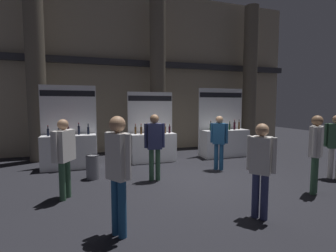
{
  "coord_description": "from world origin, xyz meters",
  "views": [
    {
      "loc": [
        -2.61,
        -5.76,
        1.94
      ],
      "look_at": [
        -0.3,
        1.3,
        1.28
      ],
      "focal_mm": 26.01,
      "sensor_mm": 36.0,
      "label": 1
    }
  ],
  "objects_px": {
    "exhibitor_booth_2": "(224,140)",
    "visitor_6": "(316,147)",
    "visitor_5": "(219,138)",
    "exhibitor_booth_0": "(69,148)",
    "visitor_1": "(261,163)",
    "trash_bin": "(93,167)",
    "exhibitor_booth_1": "(153,144)",
    "visitor_2": "(118,166)",
    "visitor_7": "(64,151)",
    "visitor_0": "(336,141)",
    "visitor_3": "(155,142)"
  },
  "relations": [
    {
      "from": "visitor_6",
      "to": "visitor_7",
      "type": "distance_m",
      "value": 5.32
    },
    {
      "from": "visitor_0",
      "to": "visitor_7",
      "type": "bearing_deg",
      "value": -142.25
    },
    {
      "from": "exhibitor_booth_0",
      "to": "exhibitor_booth_1",
      "type": "height_order",
      "value": "exhibitor_booth_0"
    },
    {
      "from": "exhibitor_booth_2",
      "to": "visitor_6",
      "type": "xyz_separation_m",
      "value": [
        -0.17,
        -4.0,
        0.39
      ]
    },
    {
      "from": "exhibitor_booth_2",
      "to": "visitor_6",
      "type": "distance_m",
      "value": 4.03
    },
    {
      "from": "exhibitor_booth_2",
      "to": "visitor_5",
      "type": "relative_size",
      "value": 1.58
    },
    {
      "from": "visitor_2",
      "to": "visitor_5",
      "type": "bearing_deg",
      "value": 97.09
    },
    {
      "from": "visitor_1",
      "to": "visitor_5",
      "type": "xyz_separation_m",
      "value": [
        0.92,
        2.97,
        -0.02
      ]
    },
    {
      "from": "visitor_2",
      "to": "trash_bin",
      "type": "bearing_deg",
      "value": 152.55
    },
    {
      "from": "trash_bin",
      "to": "visitor_2",
      "type": "xyz_separation_m",
      "value": [
        0.32,
        -3.03,
        0.73
      ]
    },
    {
      "from": "trash_bin",
      "to": "visitor_2",
      "type": "distance_m",
      "value": 3.13
    },
    {
      "from": "visitor_1",
      "to": "visitor_6",
      "type": "xyz_separation_m",
      "value": [
        1.91,
        0.6,
        0.06
      ]
    },
    {
      "from": "visitor_2",
      "to": "visitor_7",
      "type": "height_order",
      "value": "visitor_2"
    },
    {
      "from": "exhibitor_booth_1",
      "to": "exhibitor_booth_2",
      "type": "relative_size",
      "value": 0.93
    },
    {
      "from": "visitor_0",
      "to": "visitor_7",
      "type": "height_order",
      "value": "visitor_0"
    },
    {
      "from": "visitor_2",
      "to": "visitor_6",
      "type": "xyz_separation_m",
      "value": [
        4.26,
        0.42,
        -0.03
      ]
    },
    {
      "from": "exhibitor_booth_0",
      "to": "visitor_3",
      "type": "xyz_separation_m",
      "value": [
        2.16,
        -2.02,
        0.38
      ]
    },
    {
      "from": "exhibitor_booth_0",
      "to": "visitor_7",
      "type": "xyz_separation_m",
      "value": [
        0.09,
        -2.63,
        0.37
      ]
    },
    {
      "from": "exhibitor_booth_1",
      "to": "trash_bin",
      "type": "relative_size",
      "value": 3.76
    },
    {
      "from": "visitor_1",
      "to": "visitor_3",
      "type": "relative_size",
      "value": 0.96
    },
    {
      "from": "visitor_1",
      "to": "visitor_5",
      "type": "height_order",
      "value": "visitor_1"
    },
    {
      "from": "visitor_1",
      "to": "visitor_5",
      "type": "relative_size",
      "value": 1.01
    },
    {
      "from": "exhibitor_booth_1",
      "to": "visitor_5",
      "type": "distance_m",
      "value": 2.35
    },
    {
      "from": "exhibitor_booth_2",
      "to": "visitor_6",
      "type": "relative_size",
      "value": 1.49
    },
    {
      "from": "visitor_3",
      "to": "visitor_7",
      "type": "bearing_deg",
      "value": -156.44
    },
    {
      "from": "trash_bin",
      "to": "visitor_0",
      "type": "xyz_separation_m",
      "value": [
        6.03,
        -1.95,
        0.67
      ]
    },
    {
      "from": "visitor_0",
      "to": "visitor_3",
      "type": "relative_size",
      "value": 0.98
    },
    {
      "from": "visitor_5",
      "to": "visitor_6",
      "type": "relative_size",
      "value": 0.94
    },
    {
      "from": "exhibitor_booth_2",
      "to": "visitor_6",
      "type": "height_order",
      "value": "exhibitor_booth_2"
    },
    {
      "from": "trash_bin",
      "to": "visitor_6",
      "type": "bearing_deg",
      "value": -29.69
    },
    {
      "from": "exhibitor_booth_1",
      "to": "visitor_1",
      "type": "xyz_separation_m",
      "value": [
        0.67,
        -4.68,
        0.37
      ]
    },
    {
      "from": "exhibitor_booth_0",
      "to": "visitor_1",
      "type": "height_order",
      "value": "exhibitor_booth_0"
    },
    {
      "from": "trash_bin",
      "to": "visitor_2",
      "type": "bearing_deg",
      "value": -84.0
    },
    {
      "from": "visitor_7",
      "to": "exhibitor_booth_2",
      "type": "bearing_deg",
      "value": 144.59
    },
    {
      "from": "exhibitor_booth_1",
      "to": "visitor_7",
      "type": "xyz_separation_m",
      "value": [
        -2.56,
        -2.71,
        0.41
      ]
    },
    {
      "from": "visitor_0",
      "to": "exhibitor_booth_0",
      "type": "bearing_deg",
      "value": -162.66
    },
    {
      "from": "visitor_2",
      "to": "visitor_5",
      "type": "relative_size",
      "value": 1.11
    },
    {
      "from": "exhibitor_booth_0",
      "to": "exhibitor_booth_2",
      "type": "height_order",
      "value": "exhibitor_booth_2"
    },
    {
      "from": "exhibitor_booth_2",
      "to": "visitor_7",
      "type": "relative_size",
      "value": 1.54
    },
    {
      "from": "exhibitor_booth_1",
      "to": "exhibitor_booth_2",
      "type": "xyz_separation_m",
      "value": [
        2.75,
        -0.07,
        0.03
      ]
    },
    {
      "from": "visitor_1",
      "to": "visitor_3",
      "type": "height_order",
      "value": "visitor_3"
    },
    {
      "from": "exhibitor_booth_1",
      "to": "visitor_6",
      "type": "height_order",
      "value": "exhibitor_booth_1"
    },
    {
      "from": "visitor_1",
      "to": "visitor_5",
      "type": "bearing_deg",
      "value": -54.26
    },
    {
      "from": "visitor_7",
      "to": "exhibitor_booth_0",
      "type": "bearing_deg",
      "value": -149.95
    },
    {
      "from": "visitor_0",
      "to": "visitor_2",
      "type": "relative_size",
      "value": 0.94
    },
    {
      "from": "visitor_1",
      "to": "visitor_2",
      "type": "bearing_deg",
      "value": 48.44
    },
    {
      "from": "visitor_0",
      "to": "visitor_1",
      "type": "xyz_separation_m",
      "value": [
        -3.36,
        -1.26,
        -0.03
      ]
    },
    {
      "from": "visitor_2",
      "to": "visitor_7",
      "type": "relative_size",
      "value": 1.08
    },
    {
      "from": "trash_bin",
      "to": "visitor_2",
      "type": "relative_size",
      "value": 0.36
    },
    {
      "from": "trash_bin",
      "to": "exhibitor_booth_2",
      "type": "bearing_deg",
      "value": 16.37
    }
  ]
}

